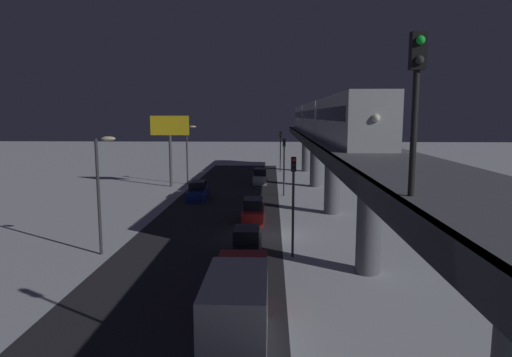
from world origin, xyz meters
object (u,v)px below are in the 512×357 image
at_px(rail_signal, 416,86).
at_px(traffic_light_near, 293,192).
at_px(subway_train, 320,117).
at_px(commercial_billboard, 170,133).
at_px(traffic_light_far, 280,146).
at_px(sedan_black, 247,246).
at_px(sedan_silver, 260,177).
at_px(sedan_blue, 198,192).
at_px(traffic_light_mid, 284,159).
at_px(box_truck, 238,303).
at_px(sedan_red, 253,212).

xyz_separation_m(rail_signal, traffic_light_near, (2.16, -16.34, -5.46)).
xyz_separation_m(subway_train, rail_signal, (2.00, 40.58, 0.95)).
bearing_deg(commercial_billboard, traffic_light_far, -132.22).
relative_size(rail_signal, sedan_black, 0.89).
xyz_separation_m(sedan_silver, traffic_light_far, (-2.90, -12.23, 3.41)).
height_order(sedan_silver, commercial_billboard, commercial_billboard).
xyz_separation_m(sedan_silver, sedan_blue, (6.40, 11.73, 0.01)).
bearing_deg(traffic_light_mid, traffic_light_far, -90.00).
distance_m(sedan_silver, traffic_light_near, 31.63).
relative_size(sedan_silver, traffic_light_near, 0.69).
distance_m(sedan_blue, traffic_light_near, 21.95).
bearing_deg(traffic_light_far, box_truck, 87.12).
relative_size(sedan_red, traffic_light_mid, 0.74).
bearing_deg(sedan_black, traffic_light_mid, 82.54).
bearing_deg(box_truck, sedan_black, -88.84).
height_order(rail_signal, traffic_light_near, rail_signal).
bearing_deg(commercial_billboard, rail_signal, 110.13).
bearing_deg(rail_signal, sedan_blue, -72.31).
relative_size(sedan_red, traffic_light_near, 0.74).
bearing_deg(box_truck, commercial_billboard, -73.40).
relative_size(traffic_light_mid, commercial_billboard, 0.72).
xyz_separation_m(subway_train, traffic_light_far, (4.16, -19.30, -4.51)).
bearing_deg(traffic_light_far, sedan_red, 85.11).
distance_m(box_truck, traffic_light_far, 53.90).
relative_size(rail_signal, sedan_blue, 0.83).
xyz_separation_m(sedan_blue, traffic_light_far, (-9.30, -23.96, 3.40)).
bearing_deg(commercial_billboard, box_truck, 106.60).
bearing_deg(rail_signal, box_truck, -51.57).
relative_size(rail_signal, traffic_light_far, 0.62).
bearing_deg(sedan_red, traffic_light_mid, 76.52).
bearing_deg(sedan_silver, traffic_light_far, 76.66).
distance_m(sedan_silver, sedan_black, 31.68).
xyz_separation_m(subway_train, sedan_silver, (7.06, -7.07, -7.93)).
relative_size(subway_train, traffic_light_mid, 8.67).
bearing_deg(sedan_red, traffic_light_far, 85.11).
height_order(sedan_silver, sedan_blue, same).
relative_size(sedan_silver, traffic_light_mid, 0.69).
distance_m(sedan_blue, traffic_light_mid, 10.14).
xyz_separation_m(subway_train, sedan_blue, (13.46, 4.65, -7.91)).
relative_size(sedan_blue, traffic_light_near, 0.75).
distance_m(subway_train, box_truck, 35.90).
xyz_separation_m(sedan_red, commercial_billboard, (11.20, -18.33, 6.03)).
distance_m(subway_train, traffic_light_far, 20.26).
bearing_deg(sedan_silver, sedan_black, -90.00).
height_order(rail_signal, sedan_red, rail_signal).
bearing_deg(subway_train, commercial_billboard, -11.66).
height_order(sedan_blue, sedan_black, same).
distance_m(sedan_blue, sedan_red, 11.80).
relative_size(sedan_black, traffic_light_far, 0.70).
relative_size(traffic_light_near, traffic_light_far, 1.00).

